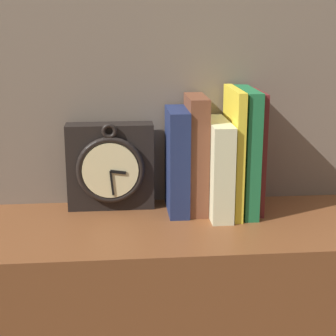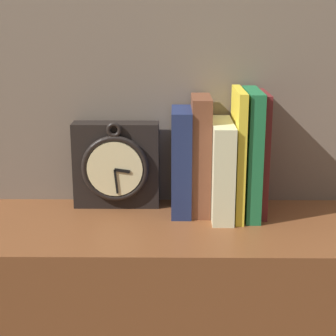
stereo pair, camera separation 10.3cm
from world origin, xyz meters
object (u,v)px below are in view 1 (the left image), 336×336
at_px(clock, 110,167).
at_px(book_slot2_cream, 217,168).
at_px(book_slot4_green, 246,151).
at_px(book_slot5_maroon, 256,151).
at_px(book_slot0_navy, 177,161).
at_px(book_slot3_yellow, 233,152).
at_px(book_slot1_brown, 196,154).

bearing_deg(clock, book_slot2_cream, -12.52).
bearing_deg(book_slot4_green, book_slot5_maroon, 25.53).
distance_m(book_slot0_navy, book_slot3_yellow, 0.11).
distance_m(clock, book_slot3_yellow, 0.25).
bearing_deg(book_slot4_green, clock, 171.34).
height_order(clock, book_slot2_cream, book_slot2_cream).
relative_size(book_slot1_brown, book_slot2_cream, 1.25).
relative_size(clock, book_slot1_brown, 0.78).
height_order(book_slot2_cream, book_slot3_yellow, book_slot3_yellow).
xyz_separation_m(book_slot0_navy, book_slot3_yellow, (0.11, -0.01, 0.02)).
distance_m(book_slot0_navy, book_slot2_cream, 0.08).
height_order(book_slot3_yellow, book_slot4_green, book_slot3_yellow).
relative_size(clock, book_slot4_green, 0.74).
bearing_deg(book_slot1_brown, book_slot3_yellow, -13.31).
bearing_deg(book_slot1_brown, book_slot5_maroon, -1.74).
height_order(book_slot0_navy, book_slot2_cream, book_slot0_navy).
height_order(clock, book_slot5_maroon, book_slot5_maroon).
bearing_deg(book_slot3_yellow, book_slot5_maroon, 15.09).
distance_m(book_slot2_cream, book_slot5_maroon, 0.09).
relative_size(book_slot1_brown, book_slot5_maroon, 0.96).
bearing_deg(book_slot0_navy, book_slot5_maroon, -0.28).
relative_size(clock, book_slot2_cream, 0.97).
relative_size(book_slot2_cream, book_slot3_yellow, 0.75).
bearing_deg(book_slot5_maroon, book_slot3_yellow, -164.91).
bearing_deg(book_slot0_navy, clock, 167.47).
bearing_deg(book_slot4_green, book_slot1_brown, 171.66).
relative_size(book_slot3_yellow, book_slot4_green, 1.01).
relative_size(book_slot2_cream, book_slot4_green, 0.75).
bearing_deg(book_slot4_green, book_slot3_yellow, -174.61).
height_order(book_slot1_brown, book_slot2_cream, book_slot1_brown).
relative_size(book_slot0_navy, book_slot2_cream, 1.12).
height_order(book_slot0_navy, book_slot1_brown, book_slot1_brown).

